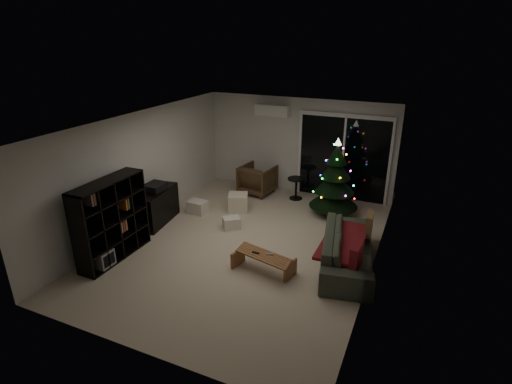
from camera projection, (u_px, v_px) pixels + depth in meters
The scene contains 18 objects.
room at pixel (292, 178), 8.86m from camera, with size 6.50×7.51×2.60m.
bookshelf at pixel (104, 218), 7.47m from camera, with size 0.39×1.56×1.56m, color black, non-canonical shape.
media_cabinet at pixel (157, 207), 8.94m from camera, with size 0.46×1.23×0.77m, color black.
stereo at pixel (155, 187), 8.77m from camera, with size 0.39×0.46×0.16m, color black.
armchair at pixel (258, 179), 10.60m from camera, with size 0.82×0.84×0.77m, color brown.
ottoman at pixel (238, 202), 9.62m from camera, with size 0.46×0.46×0.41m, color #EAE4C5.
cardboard_box_a at pixel (198, 207), 9.49m from camera, with size 0.43×0.33×0.30m, color silver.
cardboard_box_b at pixel (231, 223), 8.75m from camera, with size 0.37×0.27×0.26m, color silver.
side_table at pixel (296, 189), 10.26m from camera, with size 0.45×0.45×0.56m, color black.
floor_lamp at pixel (277, 157), 10.98m from camera, with size 0.26×0.26×1.63m, color black.
sofa at pixel (348, 249), 7.29m from camera, with size 2.25×0.88×0.66m, color #44493F.
sofa_throw at pixel (343, 241), 7.27m from camera, with size 0.70×1.62×0.05m, color maroon.
cushion_a at pixel (369, 224), 7.65m from camera, with size 0.13×0.43×0.43m, color olive.
cushion_b at pixel (356, 257), 6.55m from camera, with size 0.13×0.43×0.43m, color maroon.
coffee_table at pixel (263, 263), 7.15m from camera, with size 1.08×0.38×0.34m, color brown, non-canonical shape.
remote_a at pixel (256, 253), 7.14m from camera, with size 0.14×0.04×0.02m, color black.
remote_b at pixel (270, 254), 7.09m from camera, with size 0.13×0.04×0.02m, color slate.
christmas_tree at pixel (335, 177), 9.16m from camera, with size 1.14×1.14×1.84m, color black.
Camera 1 is at (3.09, -6.46, 4.01)m, focal length 28.00 mm.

